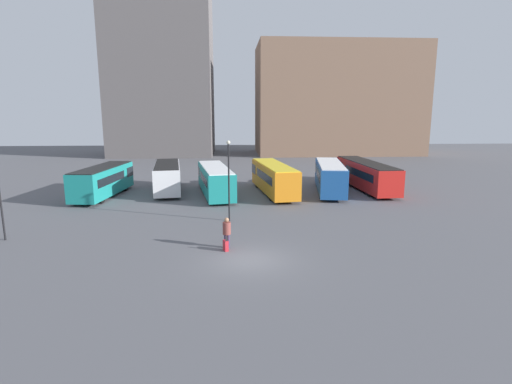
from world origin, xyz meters
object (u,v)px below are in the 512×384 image
at_px(bus_5, 366,174).
at_px(bus_4, 330,176).
at_px(bus_1, 167,176).
at_px(bus_2, 215,179).
at_px(suitcase, 226,245).
at_px(lamp_post_1, 229,174).
at_px(bus_3, 274,177).
at_px(traveler, 227,230).
at_px(bus_0, 103,180).

bearing_deg(bus_5, bus_4, 108.03).
relative_size(bus_1, bus_4, 0.90).
xyz_separation_m(bus_2, suitcase, (1.19, -16.40, -1.20)).
distance_m(bus_1, bus_4, 16.53).
xyz_separation_m(bus_1, lamp_post_1, (6.32, -11.73, 1.93)).
distance_m(bus_4, suitcase, 19.99).
xyz_separation_m(bus_1, suitcase, (6.12, -18.38, -1.25)).
bearing_deg(bus_2, bus_3, -95.26).
relative_size(bus_4, suitcase, 11.59).
bearing_deg(traveler, bus_0, 15.77).
bearing_deg(bus_5, bus_2, 95.68).
relative_size(bus_0, bus_4, 0.93).
xyz_separation_m(bus_3, traveler, (-4.54, -16.29, -0.50)).
height_order(bus_2, bus_4, bus_4).
xyz_separation_m(bus_0, bus_2, (10.74, 0.02, -0.04)).
relative_size(bus_4, lamp_post_1, 1.77).
relative_size(bus_0, bus_2, 0.91).
relative_size(bus_1, bus_5, 0.77).
height_order(bus_3, traveler, bus_3).
distance_m(suitcase, lamp_post_1, 7.37).
distance_m(bus_0, bus_5, 26.62).
height_order(bus_2, suitcase, bus_2).
height_order(bus_4, traveler, bus_4).
height_order(bus_2, bus_5, bus_5).
xyz_separation_m(bus_2, lamp_post_1, (1.39, -9.75, 1.98)).
relative_size(bus_0, bus_5, 0.78).
bearing_deg(bus_3, bus_0, 84.22).
bearing_deg(bus_5, lamp_post_1, 127.41).
bearing_deg(bus_1, bus_2, -119.73).
distance_m(bus_4, bus_5, 4.52).
bearing_deg(lamp_post_1, bus_3, 66.52).
relative_size(bus_3, lamp_post_1, 1.86).
xyz_separation_m(bus_2, bus_5, (15.79, 2.23, 0.05)).
distance_m(bus_0, bus_4, 22.30).
bearing_deg(bus_4, bus_5, -60.37).
distance_m(bus_3, lamp_post_1, 11.23).
bearing_deg(suitcase, bus_5, -59.42).
bearing_deg(suitcase, lamp_post_1, -23.04).
bearing_deg(bus_0, traveler, -136.51).
bearing_deg(lamp_post_1, bus_0, 141.27).
height_order(bus_0, bus_3, bus_3).
xyz_separation_m(suitcase, lamp_post_1, (0.20, 6.65, 3.18)).
height_order(bus_5, traveler, bus_5).
bearing_deg(bus_4, lamp_post_1, 144.94).
height_order(bus_5, suitcase, bus_5).
distance_m(bus_0, bus_1, 6.15).
height_order(bus_1, bus_5, bus_1).
bearing_deg(bus_1, lamp_post_1, -159.52).
distance_m(bus_4, traveler, 19.48).
xyz_separation_m(bus_3, bus_4, (5.75, 0.25, 0.02)).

